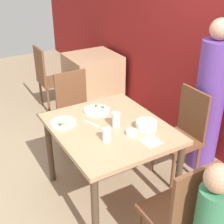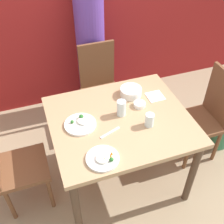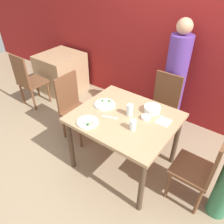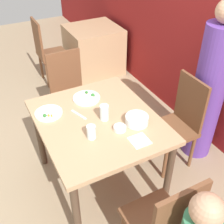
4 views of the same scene
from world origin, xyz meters
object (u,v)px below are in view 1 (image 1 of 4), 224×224
(glass_water_tall, at_px, (116,120))
(chair_adult_spot, at_px, (183,132))
(bowl_curry, at_px, (146,125))
(person_adult, at_px, (209,103))
(plate_rice_adult, at_px, (97,110))
(chair_child_spot, at_px, (179,212))

(glass_water_tall, bearing_deg, chair_adult_spot, 85.75)
(bowl_curry, xyz_separation_m, glass_water_tall, (-0.17, -0.21, 0.03))
(person_adult, bearing_deg, plate_rice_adult, -109.83)
(bowl_curry, height_order, plate_rice_adult, bowl_curry)
(chair_adult_spot, bearing_deg, glass_water_tall, -94.25)
(plate_rice_adult, bearing_deg, person_adult, 70.17)
(chair_adult_spot, bearing_deg, chair_child_spot, -43.27)
(person_adult, bearing_deg, chair_adult_spot, -90.00)
(glass_water_tall, bearing_deg, chair_child_spot, 0.35)
(person_adult, height_order, glass_water_tall, person_adult)
(bowl_curry, relative_size, glass_water_tall, 1.38)
(chair_adult_spot, bearing_deg, person_adult, 90.00)
(chair_child_spot, bearing_deg, bowl_curry, -106.11)
(chair_child_spot, relative_size, bowl_curry, 5.14)
(chair_child_spot, height_order, glass_water_tall, chair_child_spot)
(person_adult, bearing_deg, bowl_curry, -82.83)
(chair_child_spot, bearing_deg, plate_rice_adult, -89.35)
(bowl_curry, height_order, glass_water_tall, glass_water_tall)
(chair_child_spot, bearing_deg, chair_adult_spot, -133.27)
(chair_adult_spot, xyz_separation_m, plate_rice_adult, (-0.40, -0.78, 0.28))
(chair_child_spot, xyz_separation_m, plate_rice_adult, (-1.21, -0.01, 0.28))
(person_adult, bearing_deg, glass_water_tall, -93.02)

